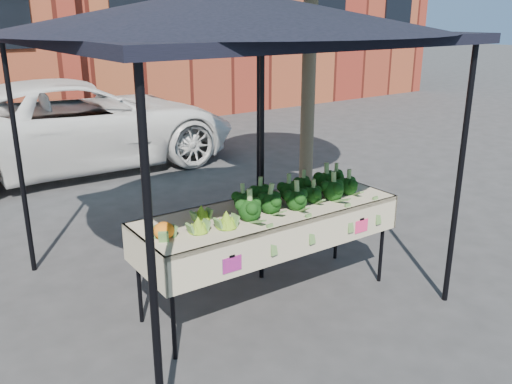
% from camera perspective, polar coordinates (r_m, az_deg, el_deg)
% --- Properties ---
extents(ground, '(90.00, 90.00, 0.00)m').
position_cam_1_polar(ground, '(5.06, 3.48, -11.54)').
color(ground, '#2D2D2F').
extents(table, '(2.42, 0.87, 0.90)m').
position_cam_1_polar(table, '(4.88, 1.40, -6.74)').
color(table, '#C4B894').
rests_on(table, ground).
extents(canopy, '(3.16, 3.16, 2.74)m').
position_cam_1_polar(canopy, '(4.88, -3.24, 4.68)').
color(canopy, black).
rests_on(canopy, ground).
extents(broccoli_heap, '(1.45, 0.55, 0.23)m').
position_cam_1_polar(broccoli_heap, '(4.89, 4.29, 0.38)').
color(broccoli_heap, '#0D340A').
rests_on(broccoli_heap, table).
extents(romanesco_cluster, '(0.41, 0.45, 0.18)m').
position_cam_1_polar(romanesco_cluster, '(4.31, -5.43, -2.48)').
color(romanesco_cluster, '#84AB26').
rests_on(romanesco_cluster, table).
extents(cauliflower_pair, '(0.18, 0.18, 0.16)m').
position_cam_1_polar(cauliflower_pair, '(4.12, -9.76, -3.84)').
color(cauliflower_pair, orange).
rests_on(cauliflower_pair, table).
extents(vehicle, '(1.61, 2.57, 5.44)m').
position_cam_1_polar(vehicle, '(9.51, -19.66, 18.50)').
color(vehicle, white).
rests_on(vehicle, ground).
extents(street_tree, '(2.47, 2.47, 4.88)m').
position_cam_1_polar(street_tree, '(6.55, 5.78, 17.51)').
color(street_tree, '#1E4C14').
rests_on(street_tree, ground).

